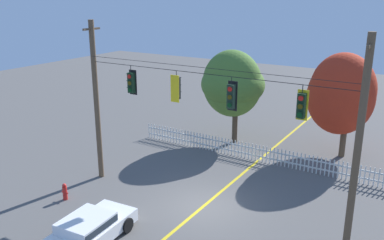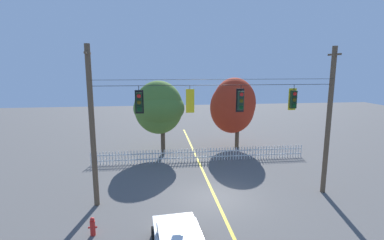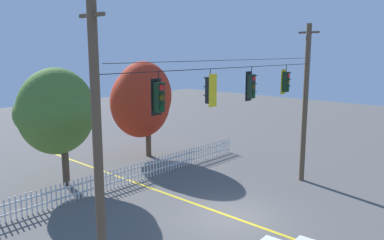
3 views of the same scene
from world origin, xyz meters
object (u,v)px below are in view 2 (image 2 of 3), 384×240
Objects in this scene: traffic_signal_southbound_primary at (139,102)px; autumn_maple_near_fence at (159,108)px; traffic_signal_northbound_primary at (241,100)px; autumn_maple_mid at (233,105)px; traffic_signal_northbound_secondary at (190,101)px; traffic_signal_eastbound_side at (293,99)px; fire_hydrant at (93,226)px.

traffic_signal_southbound_primary is 0.23× the size of autumn_maple_near_fence.
autumn_maple_mid is at bearing 76.71° from traffic_signal_northbound_primary.
traffic_signal_eastbound_side is (5.66, 0.02, -0.02)m from traffic_signal_northbound_secondary.
traffic_signal_southbound_primary is 1.72× the size of fire_hydrant.
autumn_maple_mid reaches higher than fire_hydrant.
traffic_signal_northbound_primary is at bearing 0.42° from traffic_signal_northbound_secondary.
traffic_signal_northbound_secondary reaches higher than autumn_maple_near_fence.
traffic_signal_northbound_primary is 10.35m from autumn_maple_mid.
traffic_signal_northbound_secondary and traffic_signal_northbound_primary have the same top height.
autumn_maple_mid reaches higher than traffic_signal_northbound_primary.
traffic_signal_northbound_secondary is at bearing -0.43° from traffic_signal_southbound_primary.
traffic_signal_eastbound_side is (8.24, -0.00, 0.02)m from traffic_signal_southbound_primary.
autumn_maple_near_fence is 12.52m from fire_hydrant.
autumn_maple_near_fence is at bearing 115.78° from traffic_signal_northbound_primary.
traffic_signal_southbound_primary is at bearing 180.00° from traffic_signal_eastbound_side.
traffic_signal_northbound_secondary is 1.00× the size of traffic_signal_eastbound_side.
autumn_maple_mid is at bearing 10.53° from autumn_maple_near_fence.
traffic_signal_southbound_primary and traffic_signal_northbound_secondary have the same top height.
autumn_maple_near_fence is at bearing -169.47° from autumn_maple_mid.
traffic_signal_northbound_secondary is 7.41m from fire_hydrant.
traffic_signal_eastbound_side reaches higher than fire_hydrant.
traffic_signal_northbound_primary is 0.24× the size of autumn_maple_near_fence.
traffic_signal_southbound_primary and traffic_signal_northbound_primary have the same top height.
autumn_maple_near_fence is 0.97× the size of autumn_maple_mid.
autumn_maple_mid is (5.06, 9.97, -1.65)m from traffic_signal_northbound_secondary.
traffic_signal_northbound_primary is 9.82m from autumn_maple_near_fence.
traffic_signal_northbound_secondary is 0.22× the size of autumn_maple_mid.
traffic_signal_eastbound_side is at bearing -0.00° from traffic_signal_southbound_primary.
traffic_signal_northbound_secondary is at bearing -179.58° from traffic_signal_northbound_primary.
autumn_maple_mid is at bearing 53.08° from fire_hydrant.
traffic_signal_southbound_primary is 0.23× the size of autumn_maple_mid.
fire_hydrant is (-3.08, -11.62, -3.50)m from autumn_maple_near_fence.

